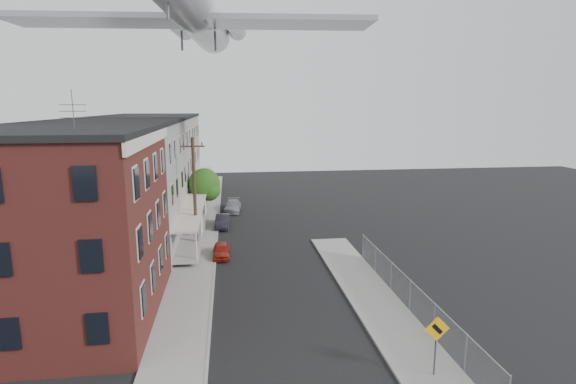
% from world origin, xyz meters
% --- Properties ---
extents(ground, '(120.00, 120.00, 0.00)m').
position_xyz_m(ground, '(0.00, 0.00, 0.00)').
color(ground, black).
rests_on(ground, ground).
extents(sidewalk_left, '(3.00, 62.00, 0.12)m').
position_xyz_m(sidewalk_left, '(-5.50, 24.00, 0.06)').
color(sidewalk_left, gray).
rests_on(sidewalk_left, ground).
extents(sidewalk_right, '(3.00, 26.00, 0.12)m').
position_xyz_m(sidewalk_right, '(5.50, 6.00, 0.06)').
color(sidewalk_right, gray).
rests_on(sidewalk_right, ground).
extents(curb_left, '(0.15, 62.00, 0.14)m').
position_xyz_m(curb_left, '(-4.05, 24.00, 0.07)').
color(curb_left, gray).
rests_on(curb_left, ground).
extents(curb_right, '(0.15, 26.00, 0.14)m').
position_xyz_m(curb_right, '(4.05, 6.00, 0.07)').
color(curb_right, gray).
rests_on(curb_right, ground).
extents(corner_building, '(10.31, 12.30, 12.15)m').
position_xyz_m(corner_building, '(-12.00, 7.00, 5.16)').
color(corner_building, '#381211').
rests_on(corner_building, ground).
extents(row_house_a, '(11.98, 7.00, 10.30)m').
position_xyz_m(row_house_a, '(-11.96, 16.50, 5.13)').
color(row_house_a, slate).
rests_on(row_house_a, ground).
extents(row_house_b, '(11.98, 7.00, 10.30)m').
position_xyz_m(row_house_b, '(-11.96, 23.50, 5.13)').
color(row_house_b, gray).
rests_on(row_house_b, ground).
extents(row_house_c, '(11.98, 7.00, 10.30)m').
position_xyz_m(row_house_c, '(-11.96, 30.50, 5.13)').
color(row_house_c, slate).
rests_on(row_house_c, ground).
extents(row_house_d, '(11.98, 7.00, 10.30)m').
position_xyz_m(row_house_d, '(-11.96, 37.50, 5.13)').
color(row_house_d, gray).
rests_on(row_house_d, ground).
extents(row_house_e, '(11.98, 7.00, 10.30)m').
position_xyz_m(row_house_e, '(-11.96, 44.50, 5.13)').
color(row_house_e, slate).
rests_on(row_house_e, ground).
extents(chainlink_fence, '(0.06, 18.06, 1.90)m').
position_xyz_m(chainlink_fence, '(7.00, 5.00, 1.00)').
color(chainlink_fence, gray).
rests_on(chainlink_fence, ground).
extents(warning_sign, '(1.10, 0.11, 2.80)m').
position_xyz_m(warning_sign, '(5.60, -1.03, 1.88)').
color(warning_sign, '#515156').
rests_on(warning_sign, ground).
extents(utility_pole, '(1.80, 0.26, 9.00)m').
position_xyz_m(utility_pole, '(-5.60, 18.00, 4.67)').
color(utility_pole, black).
rests_on(utility_pole, ground).
extents(street_tree, '(3.22, 3.20, 5.20)m').
position_xyz_m(street_tree, '(-5.27, 27.92, 3.45)').
color(street_tree, black).
rests_on(street_tree, ground).
extents(car_near, '(1.27, 3.13, 1.06)m').
position_xyz_m(car_near, '(-3.60, 15.77, 0.53)').
color(car_near, maroon).
rests_on(car_near, ground).
extents(car_mid, '(1.45, 3.71, 1.20)m').
position_xyz_m(car_mid, '(-3.60, 24.39, 0.60)').
color(car_mid, black).
rests_on(car_mid, ground).
extents(car_far, '(2.03, 4.27, 1.20)m').
position_xyz_m(car_far, '(-2.58, 30.84, 0.60)').
color(car_far, gray).
rests_on(car_far, ground).
extents(airplane, '(26.51, 30.27, 8.75)m').
position_xyz_m(airplane, '(-5.03, 20.05, 18.57)').
color(airplane, silver).
rests_on(airplane, ground).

